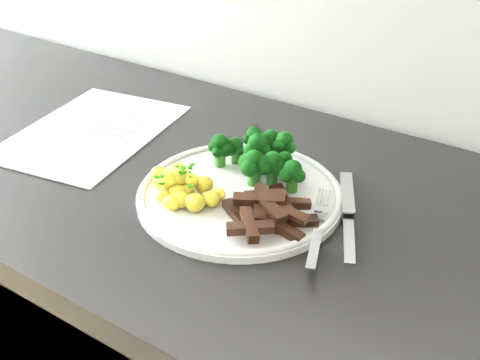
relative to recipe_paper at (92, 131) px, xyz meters
The scene contains 7 objects.
recipe_paper is the anchor object (origin of this frame).
plate 0.32m from the recipe_paper, ahead, with size 0.28×0.28×0.02m.
broccoli 0.32m from the recipe_paper, ahead, with size 0.16×0.12×0.06m.
potatoes 0.27m from the recipe_paper, 17.81° to the right, with size 0.12×0.09×0.04m.
beef_strips 0.38m from the recipe_paper, ahead, with size 0.12×0.14×0.03m.
fork 0.45m from the recipe_paper, ahead, with size 0.07×0.16×0.02m.
knife 0.47m from the recipe_paper, ahead, with size 0.10×0.18×0.02m.
Camera 1 is at (0.52, 1.10, 1.31)m, focal length 44.47 mm.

